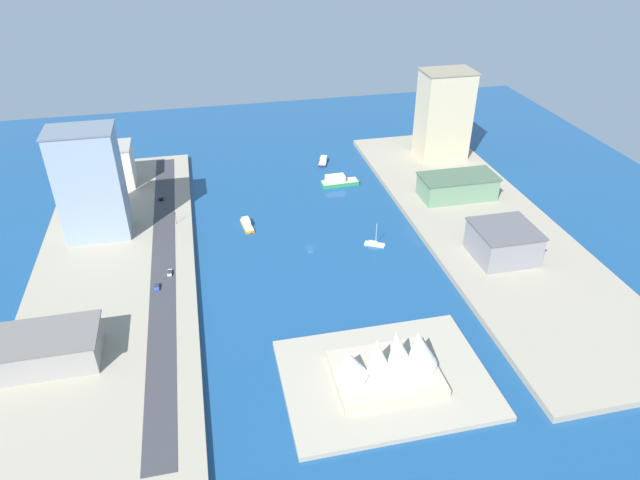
{
  "coord_description": "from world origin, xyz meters",
  "views": [
    {
      "loc": [
        45.48,
        224.68,
        146.45
      ],
      "look_at": [
        -5.36,
        -3.01,
        1.77
      ],
      "focal_mm": 31.95,
      "sensor_mm": 36.0,
      "label": 1
    }
  ],
  "objects_px": {
    "terminal_long_green": "(457,186)",
    "van_white": "(170,273)",
    "carpark_squat_concrete": "(38,350)",
    "hotel_broad_white": "(117,164)",
    "hatchback_blue": "(157,286)",
    "water_taxi_orange": "(247,224)",
    "office_block_beige": "(444,115)",
    "ferry_green_doubledeck": "(338,181)",
    "traffic_light_waterfront": "(175,216)",
    "tower_tall_glass": "(90,184)",
    "patrol_launch_navy": "(323,161)",
    "opera_landmark": "(388,360)",
    "sailboat_small_white": "(375,244)",
    "warehouse_low_gray": "(503,242)",
    "suv_black": "(161,198)"
  },
  "relations": [
    {
      "from": "sailboat_small_white",
      "to": "carpark_squat_concrete",
      "type": "height_order",
      "value": "carpark_squat_concrete"
    },
    {
      "from": "ferry_green_doubledeck",
      "to": "water_taxi_orange",
      "type": "bearing_deg",
      "value": 32.21
    },
    {
      "from": "office_block_beige",
      "to": "hatchback_blue",
      "type": "distance_m",
      "value": 202.05
    },
    {
      "from": "terminal_long_green",
      "to": "van_white",
      "type": "xyz_separation_m",
      "value": [
        152.57,
        41.34,
        -5.33
      ]
    },
    {
      "from": "sailboat_small_white",
      "to": "terminal_long_green",
      "type": "relative_size",
      "value": 0.29
    },
    {
      "from": "warehouse_low_gray",
      "to": "tower_tall_glass",
      "type": "height_order",
      "value": "tower_tall_glass"
    },
    {
      "from": "carpark_squat_concrete",
      "to": "terminal_long_green",
      "type": "distance_m",
      "value": 215.22
    },
    {
      "from": "hotel_broad_white",
      "to": "office_block_beige",
      "type": "bearing_deg",
      "value": 179.16
    },
    {
      "from": "warehouse_low_gray",
      "to": "van_white",
      "type": "relative_size",
      "value": 6.08
    },
    {
      "from": "water_taxi_orange",
      "to": "ferry_green_doubledeck",
      "type": "relative_size",
      "value": 0.65
    },
    {
      "from": "carpark_squat_concrete",
      "to": "traffic_light_waterfront",
      "type": "height_order",
      "value": "carpark_squat_concrete"
    },
    {
      "from": "patrol_launch_navy",
      "to": "sailboat_small_white",
      "type": "distance_m",
      "value": 98.92
    },
    {
      "from": "carpark_squat_concrete",
      "to": "warehouse_low_gray",
      "type": "bearing_deg",
      "value": -171.89
    },
    {
      "from": "tower_tall_glass",
      "to": "hatchback_blue",
      "type": "xyz_separation_m",
      "value": [
        -27.34,
        51.99,
        -25.87
      ]
    },
    {
      "from": "warehouse_low_gray",
      "to": "van_white",
      "type": "height_order",
      "value": "warehouse_low_gray"
    },
    {
      "from": "water_taxi_orange",
      "to": "office_block_beige",
      "type": "height_order",
      "value": "office_block_beige"
    },
    {
      "from": "van_white",
      "to": "suv_black",
      "type": "xyz_separation_m",
      "value": [
        4.65,
        -72.82,
        0.05
      ]
    },
    {
      "from": "office_block_beige",
      "to": "traffic_light_waterfront",
      "type": "xyz_separation_m",
      "value": [
        162.24,
        51.32,
        -22.3
      ]
    },
    {
      "from": "ferry_green_doubledeck",
      "to": "van_white",
      "type": "height_order",
      "value": "ferry_green_doubledeck"
    },
    {
      "from": "tower_tall_glass",
      "to": "hotel_broad_white",
      "type": "xyz_separation_m",
      "value": [
        -5.02,
        -55.98,
        -15.28
      ]
    },
    {
      "from": "office_block_beige",
      "to": "water_taxi_orange",
      "type": "bearing_deg",
      "value": 24.06
    },
    {
      "from": "water_taxi_orange",
      "to": "hatchback_blue",
      "type": "xyz_separation_m",
      "value": [
        42.99,
        48.18,
        2.43
      ]
    },
    {
      "from": "ferry_green_doubledeck",
      "to": "traffic_light_waterfront",
      "type": "relative_size",
      "value": 3.58
    },
    {
      "from": "office_block_beige",
      "to": "suv_black",
      "type": "height_order",
      "value": "office_block_beige"
    },
    {
      "from": "carpark_squat_concrete",
      "to": "hotel_broad_white",
      "type": "xyz_separation_m",
      "value": [
        -16.86,
        -144.25,
        5.47
      ]
    },
    {
      "from": "sailboat_small_white",
      "to": "hatchback_blue",
      "type": "relative_size",
      "value": 2.56
    },
    {
      "from": "patrol_launch_navy",
      "to": "ferry_green_doubledeck",
      "type": "height_order",
      "value": "ferry_green_doubledeck"
    },
    {
      "from": "carpark_squat_concrete",
      "to": "traffic_light_waterfront",
      "type": "distance_m",
      "value": 101.9
    },
    {
      "from": "hatchback_blue",
      "to": "van_white",
      "type": "bearing_deg",
      "value": -119.22
    },
    {
      "from": "ferry_green_doubledeck",
      "to": "office_block_beige",
      "type": "bearing_deg",
      "value": -163.35
    },
    {
      "from": "warehouse_low_gray",
      "to": "van_white",
      "type": "distance_m",
      "value": 149.2
    },
    {
      "from": "sailboat_small_white",
      "to": "opera_landmark",
      "type": "height_order",
      "value": "opera_landmark"
    },
    {
      "from": "tower_tall_glass",
      "to": "water_taxi_orange",
      "type": "bearing_deg",
      "value": 176.9
    },
    {
      "from": "water_taxi_orange",
      "to": "carpark_squat_concrete",
      "type": "height_order",
      "value": "carpark_squat_concrete"
    },
    {
      "from": "opera_landmark",
      "to": "ferry_green_doubledeck",
      "type": "bearing_deg",
      "value": -97.87
    },
    {
      "from": "sailboat_small_white",
      "to": "office_block_beige",
      "type": "bearing_deg",
      "value": -128.29
    },
    {
      "from": "hatchback_blue",
      "to": "opera_landmark",
      "type": "xyz_separation_m",
      "value": [
        -78.76,
        68.65,
        5.6
      ]
    },
    {
      "from": "tower_tall_glass",
      "to": "hotel_broad_white",
      "type": "bearing_deg",
      "value": -95.12
    },
    {
      "from": "water_taxi_orange",
      "to": "traffic_light_waterfront",
      "type": "bearing_deg",
      "value": -9.28
    },
    {
      "from": "hotel_broad_white",
      "to": "van_white",
      "type": "distance_m",
      "value": 103.04
    },
    {
      "from": "terminal_long_green",
      "to": "ferry_green_doubledeck",
      "type": "bearing_deg",
      "value": -30.0
    },
    {
      "from": "water_taxi_orange",
      "to": "opera_landmark",
      "type": "bearing_deg",
      "value": 107.02
    },
    {
      "from": "patrol_launch_navy",
      "to": "van_white",
      "type": "relative_size",
      "value": 3.0
    },
    {
      "from": "suv_black",
      "to": "traffic_light_waterfront",
      "type": "height_order",
      "value": "traffic_light_waterfront"
    },
    {
      "from": "tower_tall_glass",
      "to": "warehouse_low_gray",
      "type": "bearing_deg",
      "value": 161.36
    },
    {
      "from": "suv_black",
      "to": "ferry_green_doubledeck",
      "type": "bearing_deg",
      "value": -178.87
    },
    {
      "from": "water_taxi_orange",
      "to": "suv_black",
      "type": "bearing_deg",
      "value": -38.56
    },
    {
      "from": "patrol_launch_navy",
      "to": "tower_tall_glass",
      "type": "xyz_separation_m",
      "value": [
        125.59,
        63.86,
        28.26
      ]
    },
    {
      "from": "water_taxi_orange",
      "to": "tower_tall_glass",
      "type": "bearing_deg",
      "value": -3.1
    },
    {
      "from": "hotel_broad_white",
      "to": "tower_tall_glass",
      "type": "bearing_deg",
      "value": 84.88
    }
  ]
}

